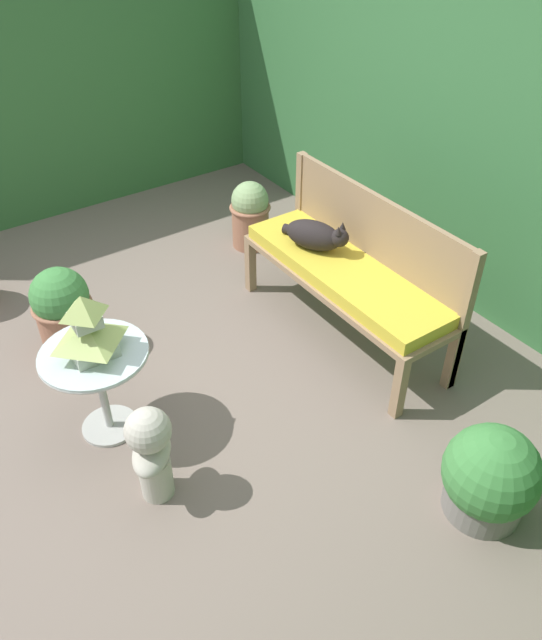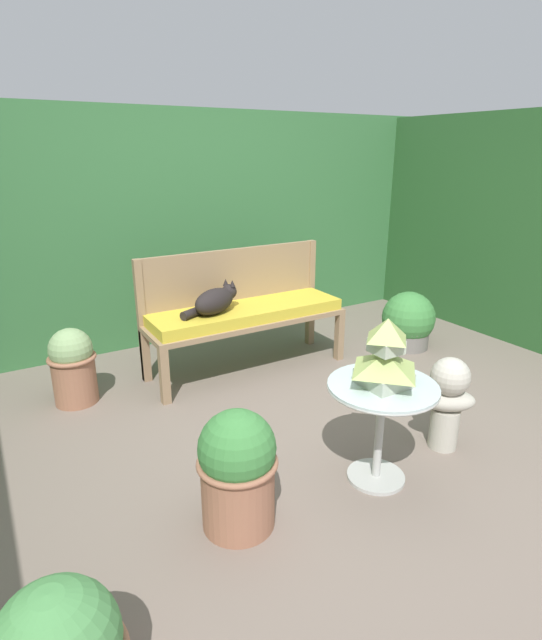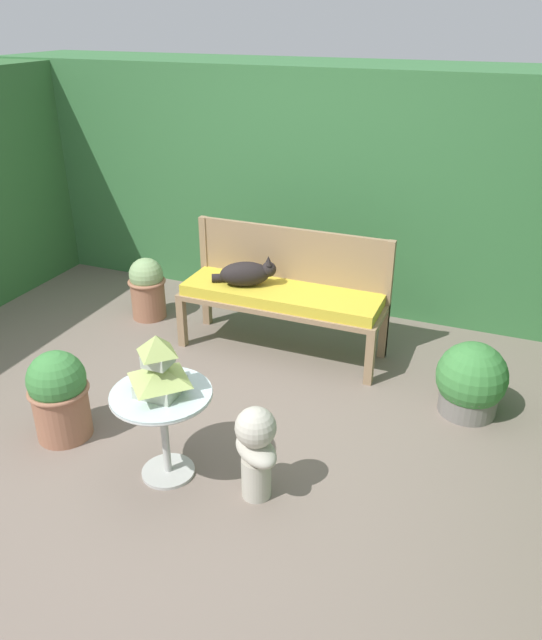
{
  "view_description": "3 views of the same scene",
  "coord_description": "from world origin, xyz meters",
  "px_view_note": "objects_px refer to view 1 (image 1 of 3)",
  "views": [
    {
      "loc": [
        2.58,
        -1.07,
        2.64
      ],
      "look_at": [
        0.27,
        0.52,
        0.46
      ],
      "focal_mm": 35.0,
      "sensor_mm": 36.0,
      "label": 1
    },
    {
      "loc": [
        -1.57,
        -2.12,
        1.68
      ],
      "look_at": [
        -0.02,
        0.47,
        0.65
      ],
      "focal_mm": 28.0,
      "sensor_mm": 36.0,
      "label": 2
    },
    {
      "loc": [
        1.72,
        -2.88,
        2.43
      ],
      "look_at": [
        0.3,
        0.62,
        0.54
      ],
      "focal_mm": 35.0,
      "sensor_mm": 36.0,
      "label": 3
    }
  ],
  "objects_px": {
    "cat": "(315,235)",
    "pagoda_birdhouse": "(88,329)",
    "potted_plant_hedge_corner": "(250,214)",
    "potted_plant_bench_right": "(63,310)",
    "garden_bench": "(344,277)",
    "potted_plant_table_far": "(490,478)",
    "garden_bust": "(151,449)",
    "patio_table": "(97,370)"
  },
  "relations": [
    {
      "from": "cat",
      "to": "pagoda_birdhouse",
      "type": "height_order",
      "value": "pagoda_birdhouse"
    },
    {
      "from": "garden_bench",
      "to": "pagoda_birdhouse",
      "type": "xyz_separation_m",
      "value": [
        -0.08,
        -1.61,
        0.26
      ]
    },
    {
      "from": "garden_bust",
      "to": "potted_plant_hedge_corner",
      "type": "distance_m",
      "value": 2.45
    },
    {
      "from": "garden_bust",
      "to": "potted_plant_hedge_corner",
      "type": "xyz_separation_m",
      "value": [
        -1.76,
        1.71,
        -0.05
      ]
    },
    {
      "from": "garden_bust",
      "to": "patio_table",
      "type": "bearing_deg",
      "value": -141.03
    },
    {
      "from": "potted_plant_hedge_corner",
      "to": "potted_plant_table_far",
      "type": "height_order",
      "value": "potted_plant_hedge_corner"
    },
    {
      "from": "garden_bench",
      "to": "cat",
      "type": "bearing_deg",
      "value": -174.87
    },
    {
      "from": "garden_bench",
      "to": "potted_plant_table_far",
      "type": "xyz_separation_m",
      "value": [
        1.46,
        -0.3,
        -0.22
      ]
    },
    {
      "from": "cat",
      "to": "garden_bust",
      "type": "bearing_deg",
      "value": -90.45
    },
    {
      "from": "patio_table",
      "to": "garden_bust",
      "type": "height_order",
      "value": "garden_bust"
    },
    {
      "from": "cat",
      "to": "patio_table",
      "type": "relative_size",
      "value": 0.88
    },
    {
      "from": "cat",
      "to": "potted_plant_bench_right",
      "type": "relative_size",
      "value": 0.85
    },
    {
      "from": "garden_bust",
      "to": "potted_plant_bench_right",
      "type": "xyz_separation_m",
      "value": [
        -1.34,
        0.04,
        -0.02
      ]
    },
    {
      "from": "potted_plant_hedge_corner",
      "to": "potted_plant_bench_right",
      "type": "xyz_separation_m",
      "value": [
        0.42,
        -1.66,
        0.02
      ]
    },
    {
      "from": "cat",
      "to": "garden_bust",
      "type": "xyz_separation_m",
      "value": [
        0.75,
        -1.55,
        -0.3
      ]
    },
    {
      "from": "garden_bust",
      "to": "potted_plant_hedge_corner",
      "type": "relative_size",
      "value": 1.05
    },
    {
      "from": "potted_plant_table_far",
      "to": "cat",
      "type": "bearing_deg",
      "value": 170.95
    },
    {
      "from": "cat",
      "to": "garden_bust",
      "type": "distance_m",
      "value": 1.75
    },
    {
      "from": "garden_bust",
      "to": "potted_plant_bench_right",
      "type": "height_order",
      "value": "potted_plant_bench_right"
    },
    {
      "from": "cat",
      "to": "potted_plant_hedge_corner",
      "type": "distance_m",
      "value": 1.08
    },
    {
      "from": "potted_plant_bench_right",
      "to": "potted_plant_table_far",
      "type": "xyz_separation_m",
      "value": [
        2.33,
        1.23,
        -0.07
      ]
    },
    {
      "from": "cat",
      "to": "garden_bust",
      "type": "height_order",
      "value": "cat"
    },
    {
      "from": "cat",
      "to": "potted_plant_bench_right",
      "type": "distance_m",
      "value": 1.65
    },
    {
      "from": "pagoda_birdhouse",
      "to": "potted_plant_hedge_corner",
      "type": "height_order",
      "value": "pagoda_birdhouse"
    },
    {
      "from": "pagoda_birdhouse",
      "to": "patio_table",
      "type": "bearing_deg",
      "value": 0.0
    },
    {
      "from": "patio_table",
      "to": "potted_plant_hedge_corner",
      "type": "distance_m",
      "value": 2.12
    },
    {
      "from": "garden_bust",
      "to": "potted_plant_table_far",
      "type": "xyz_separation_m",
      "value": [
        0.99,
        1.28,
        -0.09
      ]
    },
    {
      "from": "patio_table",
      "to": "potted_plant_table_far",
      "type": "bearing_deg",
      "value": 40.25
    },
    {
      "from": "garden_bench",
      "to": "potted_plant_hedge_corner",
      "type": "relative_size",
      "value": 2.92
    },
    {
      "from": "garden_bench",
      "to": "potted_plant_bench_right",
      "type": "distance_m",
      "value": 1.77
    },
    {
      "from": "cat",
      "to": "pagoda_birdhouse",
      "type": "bearing_deg",
      "value": -109.02
    },
    {
      "from": "cat",
      "to": "patio_table",
      "type": "xyz_separation_m",
      "value": [
        0.2,
        -1.58,
        -0.19
      ]
    },
    {
      "from": "potted_plant_hedge_corner",
      "to": "potted_plant_bench_right",
      "type": "relative_size",
      "value": 0.92
    },
    {
      "from": "garden_bench",
      "to": "potted_plant_table_far",
      "type": "relative_size",
      "value": 3.14
    },
    {
      "from": "patio_table",
      "to": "potted_plant_table_far",
      "type": "relative_size",
      "value": 1.12
    },
    {
      "from": "patio_table",
      "to": "potted_plant_hedge_corner",
      "type": "xyz_separation_m",
      "value": [
        -1.21,
        1.74,
        -0.16
      ]
    },
    {
      "from": "garden_bench",
      "to": "potted_plant_hedge_corner",
      "type": "xyz_separation_m",
      "value": [
        -1.29,
        0.13,
        -0.17
      ]
    },
    {
      "from": "garden_bench",
      "to": "cat",
      "type": "height_order",
      "value": "cat"
    },
    {
      "from": "cat",
      "to": "potted_plant_bench_right",
      "type": "bearing_deg",
      "value": -137.74
    },
    {
      "from": "pagoda_birdhouse",
      "to": "garden_bust",
      "type": "height_order",
      "value": "pagoda_birdhouse"
    },
    {
      "from": "potted_plant_hedge_corner",
      "to": "potted_plant_bench_right",
      "type": "distance_m",
      "value": 1.71
    },
    {
      "from": "garden_bench",
      "to": "pagoda_birdhouse",
      "type": "height_order",
      "value": "pagoda_birdhouse"
    }
  ]
}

